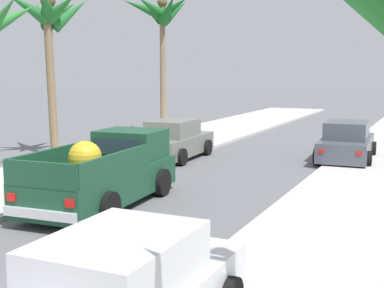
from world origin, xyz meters
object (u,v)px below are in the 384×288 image
(pickup_truck, at_px, (106,174))
(palm_tree_right_fore, at_px, (160,17))
(palm_tree_right_mid, at_px, (49,19))
(car_left_near, at_px, (346,143))
(car_right_mid, at_px, (174,141))

(pickup_truck, xyz_separation_m, palm_tree_right_fore, (-5.69, 13.45, 5.41))
(palm_tree_right_fore, bearing_deg, palm_tree_right_mid, -93.55)
(car_left_near, distance_m, palm_tree_right_fore, 12.36)
(car_left_near, distance_m, car_right_mid, 6.66)
(car_right_mid, bearing_deg, pickup_truck, -76.84)
(palm_tree_right_mid, bearing_deg, palm_tree_right_fore, 86.45)
(car_right_mid, relative_size, palm_tree_right_fore, 0.59)
(car_left_near, relative_size, car_right_mid, 1.00)
(pickup_truck, relative_size, palm_tree_right_mid, 0.82)
(car_right_mid, xyz_separation_m, palm_tree_right_mid, (-4.55, -1.68, 4.72))
(pickup_truck, relative_size, palm_tree_right_fore, 0.73)
(pickup_truck, height_order, palm_tree_right_mid, palm_tree_right_mid)
(car_left_near, bearing_deg, pickup_truck, -116.13)
(palm_tree_right_mid, bearing_deg, pickup_truck, -40.82)
(palm_tree_right_fore, bearing_deg, pickup_truck, -67.06)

